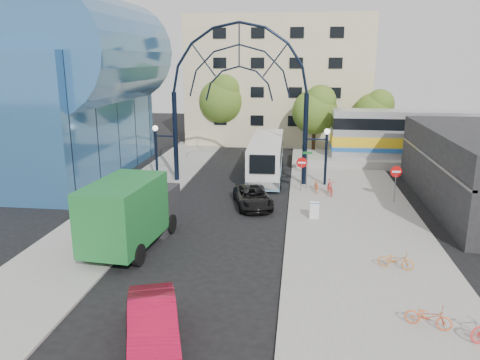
# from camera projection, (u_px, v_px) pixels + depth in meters

# --- Properties ---
(ground) EXTENTS (120.00, 120.00, 0.00)m
(ground) POSITION_uv_depth(u_px,v_px,m) (203.00, 256.00, 23.18)
(ground) COLOR black
(ground) RESTS_ON ground
(sidewalk_east) EXTENTS (8.00, 56.00, 0.12)m
(sidewalk_east) POSITION_uv_depth(u_px,v_px,m) (358.00, 233.00, 26.02)
(sidewalk_east) COLOR gray
(sidewalk_east) RESTS_ON ground
(plaza_west) EXTENTS (5.00, 50.00, 0.12)m
(plaza_west) POSITION_uv_depth(u_px,v_px,m) (122.00, 211.00, 29.73)
(plaza_west) COLOR gray
(plaza_west) RESTS_ON ground
(gateway_arch) EXTENTS (13.64, 0.44, 12.10)m
(gateway_arch) POSITION_uv_depth(u_px,v_px,m) (239.00, 71.00, 34.45)
(gateway_arch) COLOR black
(gateway_arch) RESTS_ON ground
(stop_sign) EXTENTS (0.80, 0.07, 2.50)m
(stop_sign) POSITION_uv_depth(u_px,v_px,m) (302.00, 166.00, 33.60)
(stop_sign) COLOR slate
(stop_sign) RESTS_ON sidewalk_east
(do_not_enter_sign) EXTENTS (0.76, 0.07, 2.48)m
(do_not_enter_sign) POSITION_uv_depth(u_px,v_px,m) (396.00, 175.00, 30.92)
(do_not_enter_sign) COLOR slate
(do_not_enter_sign) RESTS_ON sidewalk_east
(street_name_sign) EXTENTS (0.70, 0.70, 2.80)m
(street_name_sign) POSITION_uv_depth(u_px,v_px,m) (307.00, 162.00, 34.10)
(street_name_sign) COLOR slate
(street_name_sign) RESTS_ON sidewalk_east
(sandwich_board) EXTENTS (0.55, 0.61, 0.99)m
(sandwich_board) POSITION_uv_depth(u_px,v_px,m) (314.00, 209.00, 28.04)
(sandwich_board) COLOR white
(sandwich_board) RESTS_ON sidewalk_east
(transit_hall) EXTENTS (16.50, 18.00, 14.50)m
(transit_hall) POSITION_uv_depth(u_px,v_px,m) (53.00, 94.00, 37.77)
(transit_hall) COLOR #306194
(transit_hall) RESTS_ON ground
(commercial_block_east) EXTENTS (6.00, 16.00, 5.00)m
(commercial_block_east) POSITION_uv_depth(u_px,v_px,m) (477.00, 170.00, 30.18)
(commercial_block_east) COLOR black
(commercial_block_east) RESTS_ON ground
(apartment_block) EXTENTS (20.00, 12.10, 14.00)m
(apartment_block) POSITION_uv_depth(u_px,v_px,m) (279.00, 80.00, 54.73)
(apartment_block) COLOR #CCB58D
(apartment_block) RESTS_ON ground
(train_platform) EXTENTS (32.00, 5.00, 0.80)m
(train_platform) POSITION_uv_depth(u_px,v_px,m) (473.00, 163.00, 41.73)
(train_platform) COLOR gray
(train_platform) RESTS_ON ground
(train_car) EXTENTS (25.10, 3.05, 4.20)m
(train_car) POSITION_uv_depth(u_px,v_px,m) (476.00, 135.00, 41.10)
(train_car) COLOR #B7B7BC
(train_car) RESTS_ON train_platform
(tree_north_a) EXTENTS (4.48, 4.48, 7.00)m
(tree_north_a) POSITION_uv_depth(u_px,v_px,m) (316.00, 109.00, 46.14)
(tree_north_a) COLOR #382314
(tree_north_a) RESTS_ON ground
(tree_north_b) EXTENTS (5.12, 5.12, 8.00)m
(tree_north_b) POSITION_uv_depth(u_px,v_px,m) (223.00, 98.00, 51.05)
(tree_north_b) COLOR #382314
(tree_north_b) RESTS_ON ground
(tree_north_c) EXTENTS (4.16, 4.16, 6.50)m
(tree_north_c) POSITION_uv_depth(u_px,v_px,m) (375.00, 111.00, 47.41)
(tree_north_c) COLOR #382314
(tree_north_c) RESTS_ON ground
(city_bus) EXTENTS (2.85, 11.31, 3.09)m
(city_bus) POSITION_uv_depth(u_px,v_px,m) (266.00, 156.00, 38.60)
(city_bus) COLOR silver
(city_bus) RESTS_ON ground
(green_truck) EXTENTS (3.31, 7.48, 3.68)m
(green_truck) POSITION_uv_depth(u_px,v_px,m) (133.00, 212.00, 24.04)
(green_truck) COLOR black
(green_truck) RESTS_ON ground
(black_suv) EXTENTS (3.30, 5.09, 1.30)m
(black_suv) POSITION_uv_depth(u_px,v_px,m) (253.00, 197.00, 30.69)
(black_suv) COLOR black
(black_suv) RESTS_ON ground
(red_sedan) EXTENTS (3.08, 4.97, 1.55)m
(red_sedan) POSITION_uv_depth(u_px,v_px,m) (153.00, 324.00, 15.83)
(red_sedan) COLOR #A60A2C
(red_sedan) RESTS_ON ground
(bike_near_a) EXTENTS (0.68, 1.75, 0.90)m
(bike_near_a) POSITION_uv_depth(u_px,v_px,m) (317.00, 185.00, 33.91)
(bike_near_a) COLOR #DE602C
(bike_near_a) RESTS_ON sidewalk_east
(bike_near_b) EXTENTS (0.72, 1.82, 1.07)m
(bike_near_b) POSITION_uv_depth(u_px,v_px,m) (330.00, 187.00, 33.00)
(bike_near_b) COLOR red
(bike_near_b) RESTS_ON sidewalk_east
(bike_far_a) EXTENTS (1.68, 0.96, 0.83)m
(bike_far_a) POSITION_uv_depth(u_px,v_px,m) (396.00, 260.00, 21.39)
(bike_far_a) COLOR orange
(bike_far_a) RESTS_ON sidewalk_east
(bike_far_c) EXTENTS (1.71, 1.03, 0.85)m
(bike_far_c) POSITION_uv_depth(u_px,v_px,m) (428.00, 316.00, 16.71)
(bike_far_c) COLOR #DC5C2C
(bike_far_c) RESTS_ON sidewalk_east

